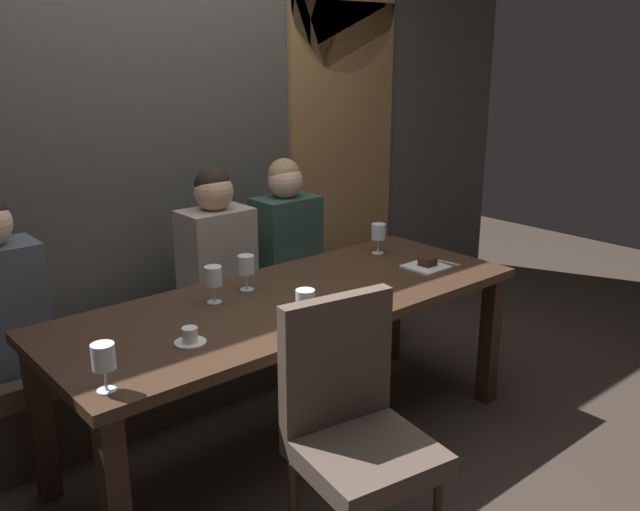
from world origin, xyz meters
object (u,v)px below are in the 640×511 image
Objects in this scene: wine_glass_near_right at (378,232)px; fork_on_table at (445,262)px; wine_glass_end_left at (104,359)px; dessert_plate at (427,265)px; banquette_bench at (213,351)px; espresso_cup at (190,337)px; wine_glass_center_back at (305,301)px; diner_far_end at (286,229)px; diner_bearded at (216,246)px; chair_near_side at (353,419)px; dining_table at (293,315)px; wine_glass_center_front at (213,277)px; wine_glass_end_right at (246,266)px.

wine_glass_near_right is 0.96× the size of fork_on_table.
wine_glass_end_left is at bearing 175.85° from fork_on_table.
wine_glass_near_right is 0.86× the size of dessert_plate.
banquette_bench is 1.17m from espresso_cup.
banquette_bench is 15.24× the size of wine_glass_center_back.
espresso_cup is 0.63× the size of dessert_plate.
wine_glass_end_left is (-1.53, -1.03, 0.04)m from diner_far_end.
chair_near_side is at bearing -103.53° from diner_bearded.
dining_table is at bearing 16.52° from wine_glass_end_left.
banquette_bench is 0.88m from wine_glass_center_front.
wine_glass_end_left is (-1.00, -1.00, 0.62)m from banquette_bench.
wine_glass_end_right is (-0.10, -0.50, 0.63)m from banquette_bench.
diner_far_end is 0.56m from wine_glass_near_right.
wine_glass_near_right is 1.37× the size of espresso_cup.
wine_glass_end_left reaches higher than dining_table.
dining_table is 0.92m from diner_far_end.
dining_table is at bearing 171.47° from dessert_plate.
dining_table is 2.24× the size of chair_near_side.
wine_glass_end_left is at bearing -163.48° from dining_table.
wine_glass_center_front reaches higher than espresso_cup.
dessert_plate is at bearing -89.05° from wine_glass_near_right.
espresso_cup is 1.38m from dessert_plate.
chair_near_side reaches higher than wine_glass_near_right.
wine_glass_end_left is at bearing 148.54° from chair_near_side.
chair_near_side is 5.98× the size of wine_glass_center_back.
wine_glass_near_right reaches higher than fork_on_table.
banquette_bench is 0.59m from diner_bearded.
chair_near_side is 1.70m from diner_far_end.
wine_glass_end_right is 1.00× the size of wine_glass_near_right.
dining_table is at bearing 67.15° from chair_near_side.
wine_glass_end_right is at bearing -178.74° from wine_glass_near_right.
fork_on_table is (0.91, -0.13, 0.09)m from dining_table.
wine_glass_end_left is 1.92m from fork_on_table.
wine_glass_near_right is (1.07, 0.94, 0.30)m from chair_near_side.
fork_on_table is at bearing -42.17° from banquette_bench.
wine_glass_end_right is at bearing -106.14° from diner_bearded.
fork_on_table reaches higher than dining_table.
dessert_plate is at bearing -74.12° from diner_far_end.
espresso_cup is (-1.14, -0.88, -0.05)m from diner_far_end.
dessert_plate is (1.08, -0.28, -0.10)m from wine_glass_center_front.
dessert_plate is (0.97, 0.21, -0.10)m from wine_glass_center_back.
wine_glass_near_right and wine_glass_center_front have the same top height.
wine_glass_center_front is at bearing -145.91° from diner_far_end.
wine_glass_center_front is (-0.00, 0.88, 0.30)m from chair_near_side.
wine_glass_near_right is at bearing -31.29° from diner_bearded.
diner_bearded is 4.61× the size of fork_on_table.
espresso_cup is at bearing -166.14° from dining_table.
wine_glass_end_right is (-0.14, -0.47, 0.04)m from diner_bearded.
diner_bearded is at bearing 133.37° from dessert_plate.
chair_near_side is 5.98× the size of wine_glass_center_front.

